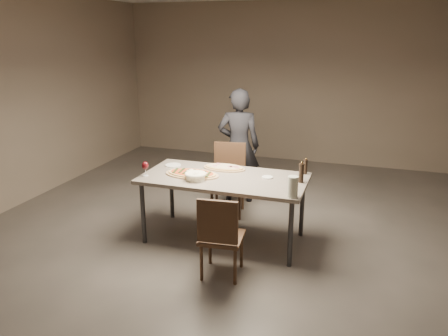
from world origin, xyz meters
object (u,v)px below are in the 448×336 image
(ham_pizza, at_px, (224,168))
(pepper_mill_left, at_px, (301,173))
(carafe, at_px, (293,187))
(diner, at_px, (239,146))
(dining_table, at_px, (224,182))
(chair_near, at_px, (220,233))
(chair_far, at_px, (229,174))
(bread_basket, at_px, (196,176))
(zucchini_pizza, at_px, (192,174))

(ham_pizza, xyz_separation_m, pepper_mill_left, (0.92, -0.20, 0.09))
(ham_pizza, distance_m, carafe, 1.13)
(diner, bearing_deg, dining_table, 86.26)
(chair_near, xyz_separation_m, chair_far, (-0.43, 1.60, 0.04))
(pepper_mill_left, distance_m, diner, 1.54)
(pepper_mill_left, relative_size, diner, 0.15)
(pepper_mill_left, xyz_separation_m, diner, (-1.03, 1.15, -0.07))
(bread_basket, distance_m, diner, 1.43)
(ham_pizza, xyz_separation_m, diner, (-0.11, 0.95, 0.02))
(dining_table, xyz_separation_m, carafe, (0.82, -0.38, 0.16))
(zucchini_pizza, relative_size, chair_near, 0.74)
(carafe, xyz_separation_m, diner, (-1.02, 1.61, -0.07))
(carafe, relative_size, chair_far, 0.23)
(zucchini_pizza, distance_m, bread_basket, 0.18)
(bread_basket, bearing_deg, pepper_mill_left, 14.62)
(pepper_mill_left, height_order, chair_near, pepper_mill_left)
(chair_near, bearing_deg, zucchini_pizza, 122.43)
(pepper_mill_left, bearing_deg, bread_basket, -165.38)
(zucchini_pizza, relative_size, diner, 0.39)
(carafe, bearing_deg, pepper_mill_left, 88.85)
(pepper_mill_left, relative_size, chair_far, 0.25)
(carafe, relative_size, diner, 0.13)
(zucchini_pizza, relative_size, pepper_mill_left, 2.69)
(carafe, distance_m, chair_far, 1.59)
(chair_far, bearing_deg, carafe, 121.41)
(diner, bearing_deg, pepper_mill_left, 118.95)
(chair_near, relative_size, chair_far, 0.92)
(ham_pizza, relative_size, diner, 0.32)
(ham_pizza, distance_m, diner, 0.96)
(chair_near, bearing_deg, bread_basket, 123.21)
(pepper_mill_left, xyz_separation_m, carafe, (-0.01, -0.46, -0.00))
(chair_far, bearing_deg, chair_near, 95.49)
(zucchini_pizza, relative_size, chair_far, 0.68)
(dining_table, xyz_separation_m, chair_far, (-0.20, 0.79, -0.18))
(zucchini_pizza, distance_m, pepper_mill_left, 1.19)
(zucchini_pizza, bearing_deg, carafe, 2.51)
(zucchini_pizza, bearing_deg, chair_near, -34.10)
(chair_far, distance_m, diner, 0.51)
(zucchini_pizza, bearing_deg, bread_basket, -37.56)
(zucchini_pizza, height_order, carafe, carafe)
(bread_basket, relative_size, chair_near, 0.28)
(bread_basket, distance_m, chair_near, 0.84)
(bread_basket, relative_size, pepper_mill_left, 1.02)
(carafe, distance_m, chair_near, 0.82)
(dining_table, distance_m, ham_pizza, 0.30)
(bread_basket, xyz_separation_m, carafe, (1.07, -0.18, 0.05))
(chair_near, height_order, diner, diner)
(ham_pizza, bearing_deg, dining_table, -60.09)
(dining_table, relative_size, diner, 1.15)
(pepper_mill_left, bearing_deg, zucchini_pizza, -173.31)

